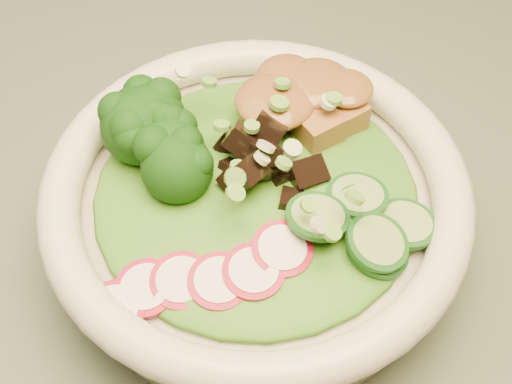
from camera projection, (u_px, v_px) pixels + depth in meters
name	position (u px, v px, depth m)	size (l,w,h in m)	color
dining_table	(97.00, 280.00, 0.65)	(1.20, 0.80, 0.75)	black
salad_bowl	(256.00, 210.00, 0.50)	(0.29, 0.29, 0.08)	silver
lettuce_bed	(256.00, 191.00, 0.48)	(0.22, 0.22, 0.03)	#326C16
broccoli_florets	(162.00, 148.00, 0.48)	(0.09, 0.08, 0.05)	black
radish_slices	(217.00, 274.00, 0.44)	(0.12, 0.04, 0.02)	maroon
cucumber_slices	(358.00, 213.00, 0.46)	(0.08, 0.08, 0.04)	#7EAD60
mushroom_heap	(263.00, 162.00, 0.48)	(0.08, 0.08, 0.04)	black
tofu_cubes	(294.00, 110.00, 0.51)	(0.10, 0.07, 0.04)	olive
peanut_sauce	(295.00, 96.00, 0.50)	(0.08, 0.06, 0.02)	brown
scallion_garnish	(256.00, 166.00, 0.46)	(0.21, 0.21, 0.03)	#67AE3D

